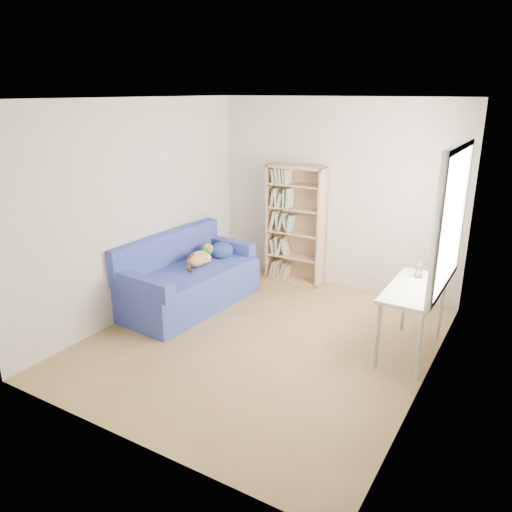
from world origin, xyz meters
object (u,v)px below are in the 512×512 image
at_px(sofa, 188,279).
at_px(bookshelf, 295,230).
at_px(desk, 414,294).
at_px(pen_cup, 419,271).

distance_m(sofa, bookshelf, 1.73).
distance_m(desk, pen_cup, 0.35).
height_order(desk, pen_cup, pen_cup).
distance_m(sofa, desk, 2.83).
relative_size(sofa, bookshelf, 1.15).
xyz_separation_m(sofa, bookshelf, (0.80, 1.47, 0.43)).
relative_size(bookshelf, pen_cup, 9.99).
distance_m(sofa, pen_cup, 2.85).
relative_size(bookshelf, desk, 1.52).
bearing_deg(pen_cup, bookshelf, 154.12).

